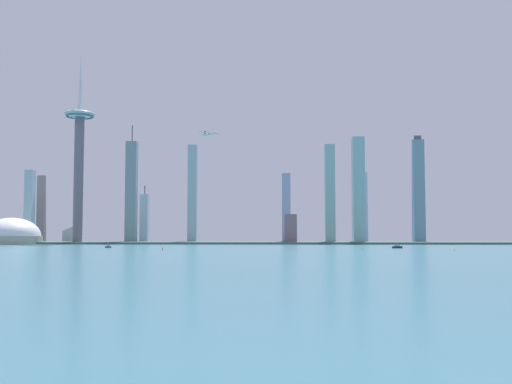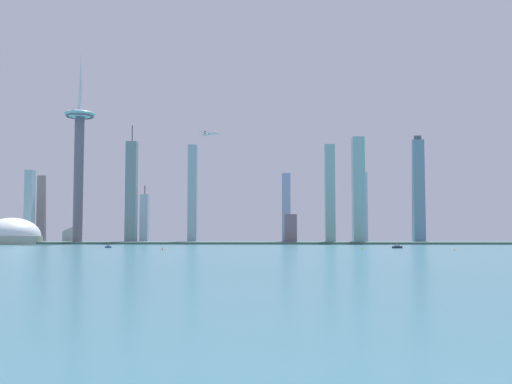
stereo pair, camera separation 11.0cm
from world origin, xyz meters
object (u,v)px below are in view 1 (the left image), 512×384
(skyscraper_3, at_px, (291,229))
(skyscraper_11, at_px, (358,190))
(skyscraper_0, at_px, (330,194))
(channel_buoy_2, at_px, (454,250))
(airplane, at_px, (210,134))
(boat_0, at_px, (108,247))
(channel_buoy_1, at_px, (362,248))
(boat_2, at_px, (397,247))
(skyscraper_2, at_px, (360,208))
(skyscraper_8, at_px, (43,208))
(skyscraper_4, at_px, (71,224))
(observation_tower, at_px, (79,148))
(skyscraper_10, at_px, (144,219))
(skyscraper_7, at_px, (286,208))
(skyscraper_6, at_px, (193,194))
(skyscraper_1, at_px, (29,207))
(stadium_dome, at_px, (11,237))
(channel_buoy_0, at_px, (162,249))
(skyscraper_9, at_px, (131,192))

(skyscraper_3, xyz_separation_m, skyscraper_11, (105.52, 42.33, 60.15))
(skyscraper_0, xyz_separation_m, channel_buoy_2, (81.53, -359.71, -75.03))
(skyscraper_11, bearing_deg, airplane, -171.22)
(boat_0, bearing_deg, channel_buoy_1, -178.86)
(boat_0, xyz_separation_m, boat_2, (314.33, -7.95, 0.04))
(skyscraper_2, relative_size, boat_0, 11.96)
(skyscraper_8, bearing_deg, skyscraper_4, 8.70)
(observation_tower, xyz_separation_m, skyscraper_8, (-91.85, 99.07, -86.13))
(channel_buoy_2, bearing_deg, skyscraper_10, 133.29)
(airplane, bearing_deg, skyscraper_2, 74.84)
(skyscraper_7, bearing_deg, skyscraper_6, 176.90)
(skyscraper_1, height_order, skyscraper_8, skyscraper_8)
(skyscraper_4, bearing_deg, observation_tower, -66.19)
(skyscraper_1, relative_size, skyscraper_7, 1.07)
(stadium_dome, bearing_deg, observation_tower, 12.33)
(skyscraper_0, bearing_deg, skyscraper_2, 53.54)
(skyscraper_11, relative_size, boat_0, 16.98)
(skyscraper_6, height_order, boat_0, skyscraper_6)
(skyscraper_4, distance_m, skyscraper_10, 136.05)
(skyscraper_8, xyz_separation_m, channel_buoy_1, (473.91, -375.98, -56.11))
(channel_buoy_0, relative_size, channel_buoy_1, 1.24)
(skyscraper_6, distance_m, boat_0, 309.96)
(skyscraper_6, bearing_deg, skyscraper_10, 176.06)
(skyscraper_3, relative_size, skyscraper_9, 0.24)
(skyscraper_0, relative_size, skyscraper_7, 1.38)
(skyscraper_8, relative_size, channel_buoy_0, 42.61)
(observation_tower, relative_size, stadium_dome, 3.34)
(skyscraper_7, bearing_deg, skyscraper_10, 176.61)
(skyscraper_4, xyz_separation_m, skyscraper_11, (469.11, -63.33, 50.48))
(skyscraper_4, height_order, boat_0, skyscraper_4)
(boat_2, xyz_separation_m, channel_buoy_0, (-238.32, -77.69, -0.01))
(channel_buoy_0, bearing_deg, skyscraper_4, 118.95)
(skyscraper_4, bearing_deg, skyscraper_6, -10.89)
(skyscraper_0, distance_m, channel_buoy_1, 318.81)
(skyscraper_7, distance_m, skyscraper_10, 227.78)
(skyscraper_1, distance_m, boat_2, 608.29)
(skyscraper_2, distance_m, boat_2, 350.39)
(channel_buoy_1, bearing_deg, airplane, 123.16)
(skyscraper_11, bearing_deg, boat_2, -89.51)
(skyscraper_8, xyz_separation_m, boat_2, (516.61, -337.03, -55.82))
(skyscraper_3, xyz_separation_m, skyscraper_9, (-246.92, 41.56, 57.83))
(skyscraper_0, distance_m, boat_0, 382.31)
(skyscraper_4, bearing_deg, skyscraper_0, -9.76)
(skyscraper_6, relative_size, channel_buoy_1, 69.32)
(skyscraper_6, height_order, channel_buoy_1, skyscraper_6)
(skyscraper_0, bearing_deg, skyscraper_1, 176.25)
(skyscraper_1, height_order, channel_buoy_0, skyscraper_1)
(skyscraper_11, bearing_deg, skyscraper_6, 174.93)
(skyscraper_10, height_order, airplane, airplane)
(skyscraper_4, xyz_separation_m, skyscraper_9, (116.66, -64.10, 48.17))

